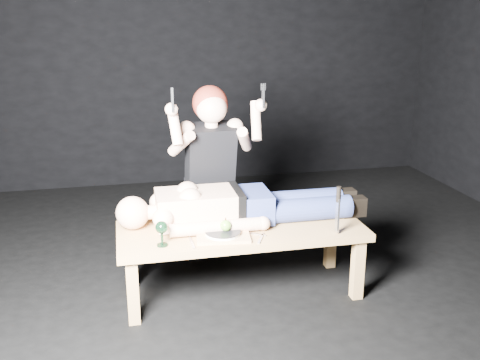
% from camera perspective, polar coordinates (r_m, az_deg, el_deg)
% --- Properties ---
extents(ground, '(5.00, 5.00, 0.00)m').
position_cam_1_polar(ground, '(3.78, 2.00, -10.70)').
color(ground, black).
rests_on(ground, ground).
extents(back_wall, '(5.00, 0.00, 5.00)m').
position_cam_1_polar(back_wall, '(5.80, -4.29, 14.43)').
color(back_wall, black).
rests_on(back_wall, ground).
extents(table, '(1.56, 0.59, 0.45)m').
position_cam_1_polar(table, '(3.59, 0.18, -8.28)').
color(table, '#9D7547').
rests_on(table, ground).
extents(lying_man, '(1.57, 0.49, 0.27)m').
position_cam_1_polar(lying_man, '(3.57, 0.50, -2.18)').
color(lying_man, beige).
rests_on(lying_man, table).
extents(kneeling_woman, '(0.75, 0.83, 1.33)m').
position_cam_1_polar(kneeling_woman, '(3.91, -3.32, 0.75)').
color(kneeling_woman, black).
rests_on(kneeling_woman, ground).
extents(serving_tray, '(0.34, 0.27, 0.02)m').
position_cam_1_polar(serving_tray, '(3.35, -1.77, -5.77)').
color(serving_tray, tan).
rests_on(serving_tray, table).
extents(plate, '(0.24, 0.24, 0.02)m').
position_cam_1_polar(plate, '(3.34, -1.78, -5.49)').
color(plate, white).
rests_on(plate, serving_tray).
extents(apple, '(0.07, 0.07, 0.07)m').
position_cam_1_polar(apple, '(3.34, -1.49, -4.73)').
color(apple, '#459126').
rests_on(apple, plate).
extents(goblet, '(0.07, 0.07, 0.15)m').
position_cam_1_polar(goblet, '(3.24, -8.09, -5.51)').
color(goblet, black).
rests_on(goblet, table).
extents(fork_flat, '(0.02, 0.17, 0.01)m').
position_cam_1_polar(fork_flat, '(3.28, -4.99, -6.51)').
color(fork_flat, '#B2B2B7').
rests_on(fork_flat, table).
extents(knife_flat, '(0.08, 0.16, 0.01)m').
position_cam_1_polar(knife_flat, '(3.33, 2.18, -6.03)').
color(knife_flat, '#B2B2B7').
rests_on(knife_flat, table).
extents(spoon_flat, '(0.14, 0.11, 0.01)m').
position_cam_1_polar(spoon_flat, '(3.40, 1.39, -5.57)').
color(spoon_flat, '#B2B2B7').
rests_on(spoon_flat, table).
extents(carving_knife, '(0.04, 0.04, 0.30)m').
position_cam_1_polar(carving_knife, '(3.41, 10.08, -3.10)').
color(carving_knife, '#B2B2B7').
rests_on(carving_knife, table).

